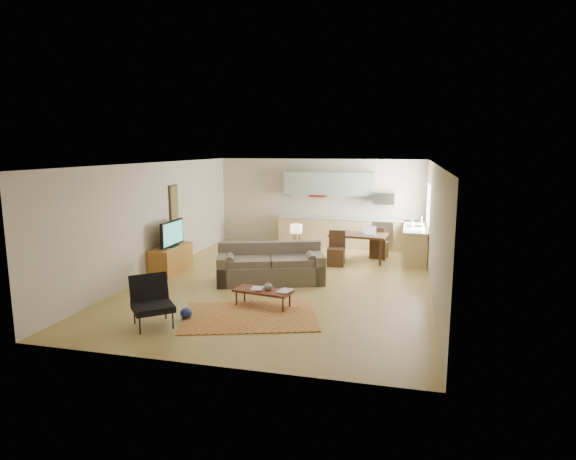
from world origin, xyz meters
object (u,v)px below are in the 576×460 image
(console_table, at_px, (296,255))
(dining_table, at_px, (358,248))
(coffee_table, at_px, (263,298))
(sofa, at_px, (270,264))
(armchair, at_px, (153,302))
(tv_credenza, at_px, (171,259))

(console_table, relative_size, dining_table, 0.42)
(coffee_table, bearing_deg, sofa, 110.99)
(armchair, xyz_separation_m, dining_table, (2.94, 5.69, -0.06))
(coffee_table, bearing_deg, tv_credenza, 155.72)
(sofa, distance_m, tv_credenza, 2.69)
(armchair, distance_m, console_table, 4.87)
(coffee_table, relative_size, armchair, 1.31)
(tv_credenza, xyz_separation_m, console_table, (2.92, 1.17, -0.00))
(sofa, height_order, armchair, sofa)
(tv_credenza, relative_size, dining_table, 0.93)
(sofa, relative_size, armchair, 2.89)
(dining_table, bearing_deg, console_table, -138.50)
(tv_credenza, height_order, dining_table, dining_table)
(dining_table, bearing_deg, coffee_table, -101.98)
(sofa, xyz_separation_m, console_table, (0.26, 1.49, -0.12))
(armchair, relative_size, dining_table, 0.58)
(coffee_table, distance_m, console_table, 3.20)
(sofa, height_order, dining_table, sofa)
(sofa, xyz_separation_m, dining_table, (1.74, 2.54, -0.06))
(armchair, distance_m, dining_table, 6.40)
(coffee_table, height_order, dining_table, dining_table)
(coffee_table, distance_m, armchair, 2.13)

